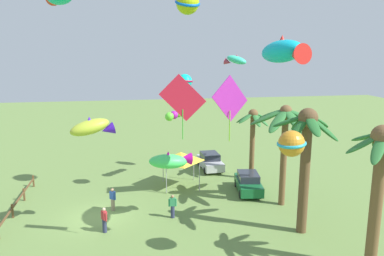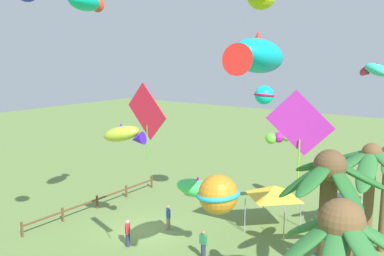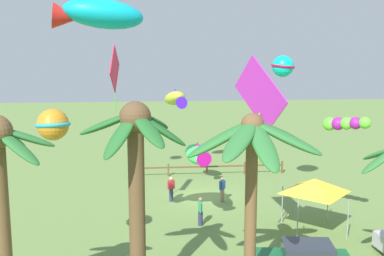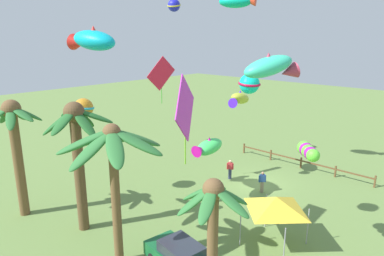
{
  "view_description": "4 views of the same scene",
  "coord_description": "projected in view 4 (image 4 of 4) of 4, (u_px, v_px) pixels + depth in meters",
  "views": [
    {
      "loc": [
        24.3,
        2.24,
        10.94
      ],
      "look_at": [
        1.68,
        6.09,
        6.2
      ],
      "focal_mm": 35.8,
      "sensor_mm": 36.0,
      "label": 1
    },
    {
      "loc": [
        18.29,
        16.78,
        10.83
      ],
      "look_at": [
        1.73,
        4.84,
        7.29
      ],
      "focal_mm": 39.08,
      "sensor_mm": 36.0,
      "label": 2
    },
    {
      "loc": [
        3.74,
        29.0,
        9.36
      ],
      "look_at": [
        1.4,
        6.03,
        5.58
      ],
      "focal_mm": 43.63,
      "sensor_mm": 36.0,
      "label": 3
    },
    {
      "loc": [
        -12.99,
        21.47,
        10.98
      ],
      "look_at": [
        0.82,
        6.56,
        5.61
      ],
      "focal_mm": 32.13,
      "sensor_mm": 36.0,
      "label": 4
    }
  ],
  "objects": [
    {
      "name": "ground_plane",
      "position": [
        257.0,
        184.0,
        26.57
      ],
      "size": [
        120.0,
        120.0,
        0.0
      ],
      "primitive_type": "plane",
      "color": "olive"
    },
    {
      "name": "palm_tree_0",
      "position": [
        14.0,
        135.0,
        20.72
      ],
      "size": [
        3.44,
        3.51,
        7.45
      ],
      "color": "brown",
      "rests_on": "ground"
    },
    {
      "name": "palm_tree_1",
      "position": [
        213.0,
        220.0,
        12.76
      ],
      "size": [
        3.07,
        3.07,
        6.06
      ],
      "color": "brown",
      "rests_on": "ground"
    },
    {
      "name": "palm_tree_2",
      "position": [
        77.0,
        140.0,
        19.03
      ],
      "size": [
        4.02,
        3.82,
        7.64
      ],
      "color": "brown",
      "rests_on": "ground"
    },
    {
      "name": "palm_tree_3",
      "position": [
        112.0,
        154.0,
        15.88
      ],
      "size": [
        4.87,
        4.89,
        7.21
      ],
      "color": "brown",
      "rests_on": "ground"
    },
    {
      "name": "rail_fence",
      "position": [
        301.0,
        161.0,
        29.7
      ],
      "size": [
        11.97,
        0.12,
        0.95
      ],
      "color": "brown",
      "rests_on": "ground"
    },
    {
      "name": "spectator_0",
      "position": [
        208.0,
        191.0,
        23.4
      ],
      "size": [
        0.26,
        0.55,
        1.59
      ],
      "color": "#2D3351",
      "rests_on": "ground"
    },
    {
      "name": "spectator_1",
      "position": [
        262.0,
        182.0,
        24.97
      ],
      "size": [
        0.43,
        0.44,
        1.59
      ],
      "color": "gray",
      "rests_on": "ground"
    },
    {
      "name": "spectator_2",
      "position": [
        230.0,
        169.0,
        27.35
      ],
      "size": [
        0.49,
        0.39,
        1.59
      ],
      "color": "#2D3351",
      "rests_on": "ground"
    },
    {
      "name": "festival_tent",
      "position": [
        276.0,
        203.0,
        18.19
      ],
      "size": [
        2.86,
        2.86,
        2.85
      ],
      "color": "#9E9EA3",
      "rests_on": "ground"
    },
    {
      "name": "kite_diamond_0",
      "position": [
        161.0,
        74.0,
        24.29
      ],
      "size": [
        0.37,
        2.4,
        3.37
      ],
      "color": "red"
    },
    {
      "name": "kite_ball_1",
      "position": [
        249.0,
        84.0,
        17.81
      ],
      "size": [
        1.5,
        1.49,
        1.06
      ],
      "color": "#0CDEC0"
    },
    {
      "name": "kite_fish_2",
      "position": [
        237.0,
        1.0,
        25.87
      ],
      "size": [
        3.01,
        2.14,
        1.17
      ],
      "color": "#09B99D"
    },
    {
      "name": "kite_fish_4",
      "position": [
        208.0,
        147.0,
        22.76
      ],
      "size": [
        1.54,
        2.92,
        1.21
      ],
      "color": "#42E662"
    },
    {
      "name": "kite_diamond_5",
      "position": [
        185.0,
        109.0,
        17.28
      ],
      "size": [
        1.65,
        3.0,
        4.69
      ],
      "color": "#C42CBB"
    },
    {
      "name": "kite_fish_6",
      "position": [
        92.0,
        40.0,
        20.18
      ],
      "size": [
        3.72,
        2.02,
        1.57
      ],
      "color": "#0CAEC6"
    },
    {
      "name": "kite_tube_7",
      "position": [
        308.0,
        151.0,
        16.44
      ],
      "size": [
        1.81,
        2.26,
        0.94
      ],
      "color": "#60E137"
    },
    {
      "name": "kite_fish_8",
      "position": [
        239.0,
        99.0,
        26.0
      ],
      "size": [
        1.68,
        2.84,
        1.33
      ],
      "color": "#B4C634"
    },
    {
      "name": "kite_ball_9",
      "position": [
        83.0,
        108.0,
        22.72
      ],
      "size": [
        1.73,
        1.74,
        1.29
      ],
      "color": "orange"
    },
    {
      "name": "kite_ball_10",
      "position": [
        174.0,
        5.0,
        27.6
      ],
      "size": [
        1.5,
        1.49,
        1.0
      ],
      "color": "#2022C7"
    },
    {
      "name": "kite_fish_11",
      "position": [
        271.0,
        67.0,
        11.33
      ],
      "size": [
        1.7,
        2.07,
        1.05
      ],
      "color": "#36D0A4"
    }
  ]
}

